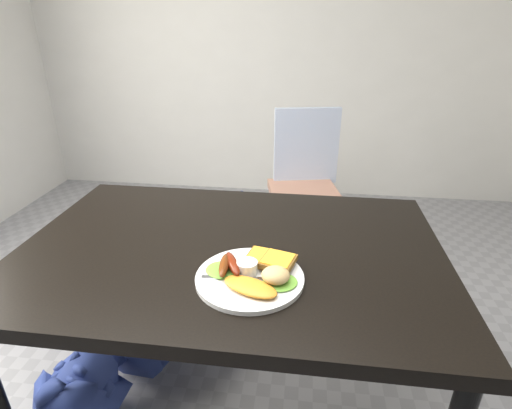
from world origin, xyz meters
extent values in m
cube|color=silver|center=(0.00, 2.25, 1.35)|extent=(4.00, 0.04, 2.70)
cube|color=black|center=(0.00, 0.00, 0.73)|extent=(1.20, 0.80, 0.04)
cube|color=#A8755F|center=(0.20, 1.12, 0.45)|extent=(0.45, 0.45, 0.04)
imported|color=navy|center=(-0.33, 0.58, 0.84)|extent=(0.70, 0.57, 1.67)
cylinder|color=white|center=(0.08, -0.16, 0.76)|extent=(0.27, 0.27, 0.01)
ellipsoid|color=#528E29|center=(0.01, -0.15, 0.77)|extent=(0.11, 0.10, 0.01)
ellipsoid|color=#6EA52F|center=(0.16, -0.18, 0.77)|extent=(0.11, 0.10, 0.01)
ellipsoid|color=#F49839|center=(0.09, -0.22, 0.77)|extent=(0.15, 0.12, 0.02)
ellipsoid|color=maroon|center=(0.01, -0.15, 0.78)|extent=(0.03, 0.10, 0.02)
ellipsoid|color=#621706|center=(0.03, -0.14, 0.78)|extent=(0.07, 0.11, 0.03)
cylinder|color=white|center=(0.07, -0.15, 0.78)|extent=(0.07, 0.07, 0.03)
cube|color=brown|center=(0.10, -0.09, 0.77)|extent=(0.10, 0.10, 0.01)
cube|color=olive|center=(0.14, -0.11, 0.78)|extent=(0.10, 0.10, 0.01)
ellipsoid|color=beige|center=(0.14, -0.18, 0.79)|extent=(0.08, 0.07, 0.04)
cube|color=#ADAFB7|center=(0.04, -0.18, 0.76)|extent=(0.15, 0.02, 0.00)
camera|label=1|loc=(0.20, -0.97, 1.33)|focal=28.00mm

